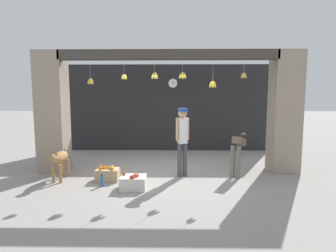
% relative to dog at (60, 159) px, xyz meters
% --- Properties ---
extents(ground_plane, '(60.00, 60.00, 0.00)m').
position_rel_dog_xyz_m(ground_plane, '(2.53, 0.52, -0.51)').
color(ground_plane, gray).
extents(shop_back_wall, '(7.33, 0.12, 3.11)m').
position_rel_dog_xyz_m(shop_back_wall, '(2.53, 3.56, 1.05)').
color(shop_back_wall, '#232326').
rests_on(shop_back_wall, ground_plane).
extents(shop_pillar_left, '(0.70, 0.60, 3.11)m').
position_rel_dog_xyz_m(shop_pillar_left, '(-0.49, 0.82, 1.05)').
color(shop_pillar_left, gray).
rests_on(shop_pillar_left, ground_plane).
extents(shop_pillar_right, '(0.70, 0.60, 3.11)m').
position_rel_dog_xyz_m(shop_pillar_right, '(5.54, 0.82, 1.05)').
color(shop_pillar_right, gray).
rests_on(shop_pillar_right, ground_plane).
extents(storefront_awning, '(5.43, 0.28, 0.94)m').
position_rel_dog_xyz_m(storefront_awning, '(2.52, 0.64, 2.45)').
color(storefront_awning, '#3D3833').
extents(dog, '(0.29, 0.95, 0.73)m').
position_rel_dog_xyz_m(dog, '(0.00, 0.00, 0.00)').
color(dog, '#9E7042').
rests_on(dog, ground_plane).
extents(shopkeeper, '(0.33, 0.30, 1.68)m').
position_rel_dog_xyz_m(shopkeeper, '(2.89, 0.33, 0.49)').
color(shopkeeper, '#424247').
rests_on(shopkeeper, ground_plane).
extents(worker_stooping, '(0.53, 0.73, 1.03)m').
position_rel_dog_xyz_m(worker_stooping, '(4.27, 0.41, 0.17)').
color(worker_stooping, '#6B665B').
rests_on(worker_stooping, ground_plane).
extents(fruit_crate_oranges, '(0.52, 0.36, 0.34)m').
position_rel_dog_xyz_m(fruit_crate_oranges, '(1.12, -0.01, -0.36)').
color(fruit_crate_oranges, tan).
rests_on(fruit_crate_oranges, ground_plane).
extents(fruit_crate_apples, '(0.54, 0.42, 0.34)m').
position_rel_dog_xyz_m(fruit_crate_apples, '(1.81, -0.57, -0.36)').
color(fruit_crate_apples, silver).
rests_on(fruit_crate_apples, ground_plane).
extents(water_bottle, '(0.07, 0.07, 0.28)m').
position_rel_dog_xyz_m(water_bottle, '(1.10, -0.44, -0.38)').
color(water_bottle, '#2D60AD').
rests_on(water_bottle, ground_plane).
extents(wall_clock, '(0.34, 0.03, 0.34)m').
position_rel_dog_xyz_m(wall_clock, '(2.66, 3.48, 1.93)').
color(wall_clock, black).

